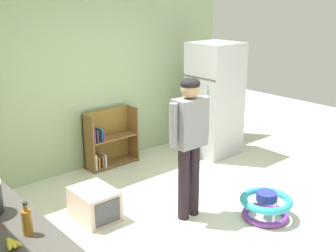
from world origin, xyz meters
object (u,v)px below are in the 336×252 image
object	(u,v)px
bookshelf	(108,142)
standing_person	(189,136)
pet_carrier	(95,204)
amber_bottle	(27,222)
refrigerator	(214,99)
baby_walker	(266,205)
banana_bunch	(12,243)

from	to	relation	value
bookshelf	standing_person	xyz separation A→B (m)	(-0.16, -1.91, 0.62)
pet_carrier	amber_bottle	bearing A→B (deg)	-135.11
refrigerator	baby_walker	distance (m)	2.28
bookshelf	standing_person	world-z (taller)	standing_person
amber_bottle	refrigerator	bearing A→B (deg)	25.45
refrigerator	pet_carrier	size ratio (longest dim) A/B	3.22
refrigerator	standing_person	distance (m)	2.14
baby_walker	pet_carrier	world-z (taller)	pet_carrier
baby_walker	banana_bunch	size ratio (longest dim) A/B	3.87
standing_person	pet_carrier	xyz separation A→B (m)	(-0.85, 0.67, -0.81)
bookshelf	baby_walker	distance (m)	2.59
bookshelf	banana_bunch	xyz separation A→B (m)	(-2.45, -2.60, 0.56)
banana_bunch	amber_bottle	world-z (taller)	amber_bottle
refrigerator	standing_person	xyz separation A→B (m)	(-1.75, -1.24, 0.10)
refrigerator	bookshelf	bearing A→B (deg)	156.77
bookshelf	amber_bottle	distance (m)	3.47
bookshelf	standing_person	distance (m)	2.02
refrigerator	amber_bottle	distance (m)	4.30
standing_person	baby_walker	distance (m)	1.22
pet_carrier	banana_bunch	bearing A→B (deg)	-136.57
baby_walker	pet_carrier	distance (m)	1.97
refrigerator	pet_carrier	world-z (taller)	refrigerator
pet_carrier	amber_bottle	size ratio (longest dim) A/B	2.24
refrigerator	pet_carrier	xyz separation A→B (m)	(-2.59, -0.56, -0.71)
standing_person	bookshelf	bearing A→B (deg)	85.14
baby_walker	standing_person	bearing A→B (deg)	135.79
standing_person	pet_carrier	world-z (taller)	standing_person
refrigerator	baby_walker	world-z (taller)	refrigerator
standing_person	refrigerator	bearing A→B (deg)	35.31
baby_walker	amber_bottle	size ratio (longest dim) A/B	2.46
standing_person	pet_carrier	bearing A→B (deg)	141.60
bookshelf	baby_walker	size ratio (longest dim) A/B	1.41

